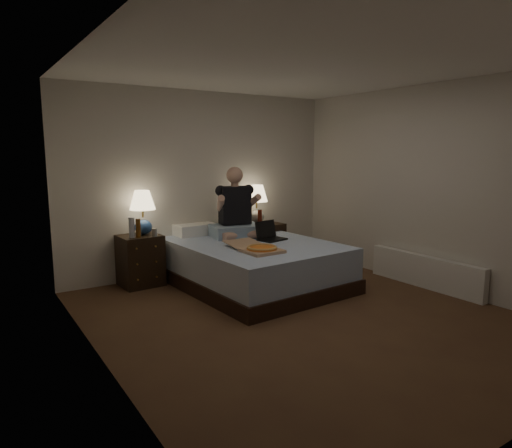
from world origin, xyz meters
TOP-DOWN VIEW (x-y plane):
  - floor at (0.00, 0.00)m, footprint 4.00×4.50m
  - ceiling at (0.00, 0.00)m, footprint 4.00×4.50m
  - wall_back at (0.00, 2.25)m, footprint 4.00×0.00m
  - wall_left at (-2.00, 0.00)m, footprint 0.00×4.50m
  - wall_right at (2.00, 0.00)m, footprint 0.00×4.50m
  - bed at (0.18, 1.28)m, footprint 1.78×2.31m
  - nightstand_left at (-1.02, 2.02)m, footprint 0.52×0.48m
  - nightstand_right at (0.83, 1.96)m, footprint 0.53×0.49m
  - lamp_left at (-0.95, 2.05)m, footprint 0.38×0.38m
  - lamp_right at (0.76, 2.04)m, footprint 0.37×0.37m
  - water_bottle at (-1.14, 1.93)m, footprint 0.07×0.07m
  - soda_can at (-0.88, 1.86)m, footprint 0.07×0.07m
  - beer_bottle_left at (-1.07, 1.90)m, footprint 0.06×0.06m
  - beer_bottle_right at (0.67, 1.83)m, footprint 0.06×0.06m
  - person at (0.21, 1.70)m, footprint 0.75×0.63m
  - laptop at (0.47, 1.23)m, footprint 0.39×0.35m
  - pizza_box at (-0.04, 0.72)m, footprint 0.41×0.77m
  - radiator at (1.93, -0.01)m, footprint 0.10×1.60m

SIDE VIEW (x-z plane):
  - floor at x=0.00m, z-range 0.00..0.00m
  - radiator at x=1.93m, z-range 0.00..0.40m
  - bed at x=0.18m, z-range 0.00..0.55m
  - nightstand_right at x=0.83m, z-range 0.00..0.64m
  - nightstand_left at x=-1.02m, z-range 0.00..0.64m
  - pizza_box at x=-0.04m, z-range 0.55..0.63m
  - laptop at x=0.47m, z-range 0.55..0.79m
  - soda_can at x=-0.88m, z-range 0.64..0.74m
  - beer_bottle_right at x=0.67m, z-range 0.64..0.87m
  - beer_bottle_left at x=-1.07m, z-range 0.64..0.87m
  - water_bottle at x=-1.14m, z-range 0.64..0.89m
  - lamp_right at x=0.76m, z-range 0.64..1.20m
  - lamp_left at x=-0.95m, z-range 0.64..1.20m
  - person at x=0.21m, z-range 0.55..1.48m
  - wall_back at x=0.00m, z-range 0.00..2.50m
  - wall_left at x=-2.00m, z-range 0.00..2.50m
  - wall_right at x=2.00m, z-range 0.00..2.50m
  - ceiling at x=0.00m, z-range 2.50..2.50m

